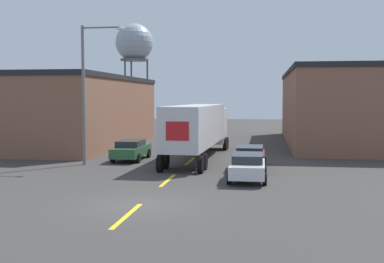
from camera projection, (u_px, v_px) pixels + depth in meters
The scene contains 10 objects.
ground_plane at pixel (139, 205), 19.77m from camera, with size 160.00×160.00×0.00m, color #3D3A38.
road_centerline at pixel (168, 180), 25.73m from camera, with size 0.20×19.53×0.01m.
warehouse_left at pixel (58, 111), 45.10m from camera, with size 13.78×21.95×6.39m.
warehouse_right at pixel (341, 107), 46.15m from camera, with size 10.31×24.75×7.01m.
semi_truck at pixel (200, 126), 34.86m from camera, with size 3.23×15.45×3.89m.
parked_car_left_far at pixel (131, 149), 34.06m from camera, with size 2.01×4.79×1.42m.
parked_car_right_mid at pixel (250, 157), 29.84m from camera, with size 2.01×4.79×1.42m.
parked_car_right_near at pixel (248, 166), 25.80m from camera, with size 2.01×4.79×1.42m.
water_tower at pixel (134, 43), 77.80m from camera, with size 6.09×6.09×16.37m.
street_lamp at pixel (88, 85), 31.29m from camera, with size 2.96×0.32×9.08m.
Camera 1 is at (5.03, -18.97, 4.42)m, focal length 45.00 mm.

